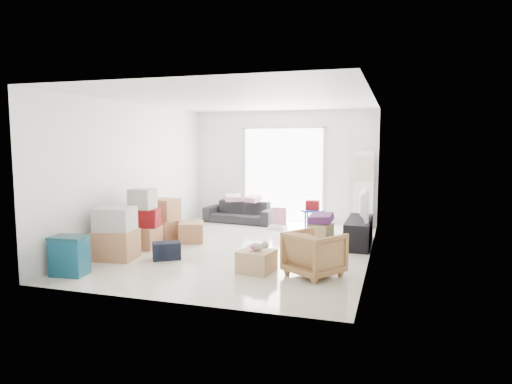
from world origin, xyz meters
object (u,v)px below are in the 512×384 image
object	(u,v)px
tv_console	(359,232)
storage_bins	(69,256)
wood_crate	(257,261)
armchair	(314,251)
sofa	(240,208)
ottoman	(321,233)
ac_tower	(364,190)
kids_table	(312,209)
television	(359,215)

from	to	relation	value
tv_console	storage_bins	size ratio (longest dim) A/B	2.55
wood_crate	armchair	bearing A→B (deg)	3.32
armchair	wood_crate	bearing A→B (deg)	36.70
sofa	ottoman	world-z (taller)	sofa
ac_tower	sofa	distance (m)	2.95
kids_table	wood_crate	distance (m)	3.51
television	sofa	xyz separation A→B (m)	(-2.95, 1.62, -0.22)
ac_tower	ottoman	size ratio (longest dim) A/B	4.57
tv_console	television	xyz separation A→B (m)	(0.00, 0.00, 0.32)
storage_bins	tv_console	bearing A→B (deg)	40.17
television	sofa	distance (m)	3.37
tv_console	television	world-z (taller)	television
wood_crate	sofa	bearing A→B (deg)	112.40
ottoman	kids_table	xyz separation A→B (m)	(-0.39, 1.24, 0.28)
sofa	armchair	xyz separation A→B (m)	(2.49, -3.87, 0.02)
television	wood_crate	xyz separation A→B (m)	(-1.33, -2.31, -0.40)
television	wood_crate	size ratio (longest dim) A/B	2.09
sofa	wood_crate	distance (m)	4.25
television	sofa	bearing A→B (deg)	54.04
television	ottoman	size ratio (longest dim) A/B	2.68
ac_tower	tv_console	bearing A→B (deg)	-88.38
armchair	storage_bins	size ratio (longest dim) A/B	1.24
television	armchair	distance (m)	2.31
ac_tower	kids_table	distance (m)	1.27
ottoman	wood_crate	distance (m)	2.33
television	storage_bins	xyz separation A→B (m)	(-3.90, -3.29, -0.27)
tv_console	wood_crate	size ratio (longest dim) A/B	3.04
kids_table	tv_console	bearing A→B (deg)	-46.77
tv_console	armchair	distance (m)	2.31
kids_table	sofa	bearing A→B (deg)	166.56
television	wood_crate	world-z (taller)	television
television	storage_bins	distance (m)	5.11
armchair	tv_console	bearing A→B (deg)	-68.22
armchair	kids_table	bearing A→B (deg)	-46.04
storage_bins	kids_table	world-z (taller)	kids_table
ac_tower	kids_table	xyz separation A→B (m)	(-1.05, -0.59, -0.40)
ottoman	kids_table	distance (m)	1.33
tv_console	ottoman	bearing A→B (deg)	-174.87
tv_console	television	bearing A→B (deg)	0.00
television	ottoman	distance (m)	0.81
television	kids_table	world-z (taller)	kids_table
armchair	ottoman	xyz separation A→B (m)	(-0.25, 2.19, -0.17)
tv_console	sofa	world-z (taller)	sofa
television	kids_table	size ratio (longest dim) A/B	1.55
ottoman	television	bearing A→B (deg)	5.13
sofa	ottoman	xyz separation A→B (m)	(2.23, -1.68, -0.15)
kids_table	ottoman	bearing A→B (deg)	-72.60
wood_crate	tv_console	bearing A→B (deg)	60.02
storage_bins	kids_table	distance (m)	5.27
tv_console	kids_table	xyz separation A→B (m)	(-1.10, 1.18, 0.23)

